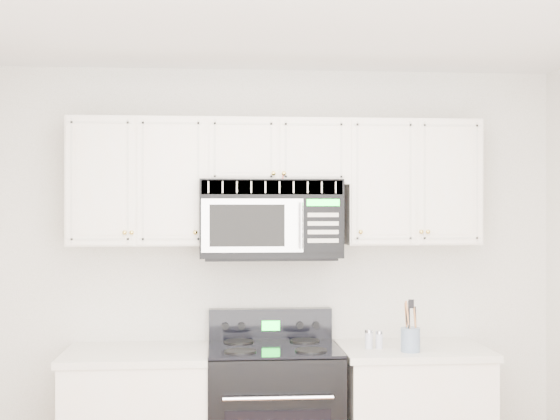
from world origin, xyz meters
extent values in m
cube|color=silver|center=(0.00, 1.75, 1.30)|extent=(3.50, 0.01, 2.60)
cube|color=silver|center=(-0.80, 1.44, 0.90)|extent=(0.86, 0.65, 0.04)
cube|color=silver|center=(0.80, 1.44, 0.90)|extent=(0.86, 0.65, 0.04)
cylinder|color=silver|center=(-0.03, 1.07, 0.72)|extent=(0.60, 0.02, 0.02)
cube|color=black|center=(-0.03, 1.43, 0.93)|extent=(0.76, 0.65, 0.02)
cube|color=black|center=(-0.03, 1.71, 1.02)|extent=(0.76, 0.08, 0.20)
cube|color=#0DF02A|center=(-0.03, 1.67, 1.02)|extent=(0.11, 0.00, 0.06)
cube|color=silver|center=(-0.82, 1.58, 1.90)|extent=(0.80, 0.33, 0.75)
cube|color=silver|center=(0.82, 1.58, 1.90)|extent=(0.80, 0.33, 0.75)
cube|color=silver|center=(0.00, 1.58, 2.08)|extent=(0.84, 0.33, 0.39)
sphere|color=#D8B954|center=(-0.84, 1.40, 1.60)|extent=(0.03, 0.03, 0.03)
sphere|color=#D8B954|center=(-0.48, 1.40, 1.60)|extent=(0.03, 0.03, 0.03)
sphere|color=#D8B954|center=(0.48, 1.40, 1.60)|extent=(0.03, 0.03, 0.03)
sphere|color=#D8B954|center=(0.84, 1.40, 1.60)|extent=(0.03, 0.03, 0.03)
sphere|color=#D8B954|center=(-0.03, 1.40, 1.94)|extent=(0.03, 0.03, 0.03)
sphere|color=#D8B954|center=(0.03, 1.40, 1.94)|extent=(0.03, 0.03, 0.03)
cylinder|color=red|center=(0.02, 1.40, 1.89)|extent=(0.00, 0.00, 0.10)
sphere|color=#D8B954|center=(0.02, 1.40, 1.83)|extent=(0.03, 0.03, 0.03)
cube|color=black|center=(-0.04, 1.54, 1.68)|extent=(0.83, 0.41, 0.46)
cube|color=beige|center=(-0.04, 1.34, 1.86)|extent=(0.81, 0.01, 0.08)
cube|color=#B9B9B9|center=(-0.15, 1.33, 1.64)|extent=(0.58, 0.01, 0.30)
cube|color=black|center=(-0.18, 1.33, 1.64)|extent=(0.43, 0.01, 0.24)
cube|color=black|center=(0.25, 1.33, 1.64)|extent=(0.23, 0.01, 0.30)
cube|color=#0DF02A|center=(0.25, 1.33, 1.77)|extent=(0.19, 0.00, 0.04)
cylinder|color=silver|center=(0.12, 1.30, 1.64)|extent=(0.02, 0.02, 0.26)
cylinder|color=slate|center=(0.74, 1.28, 0.99)|extent=(0.11, 0.11, 0.14)
cylinder|color=#A2663B|center=(0.77, 1.28, 1.06)|extent=(0.01, 0.01, 0.24)
cylinder|color=black|center=(0.73, 1.30, 1.07)|extent=(0.01, 0.01, 0.26)
cylinder|color=#A2663B|center=(0.73, 1.25, 1.08)|extent=(0.01, 0.01, 0.27)
cylinder|color=black|center=(0.77, 1.28, 1.06)|extent=(0.01, 0.01, 0.24)
cylinder|color=#A2663B|center=(0.73, 1.30, 1.07)|extent=(0.01, 0.01, 0.26)
cylinder|color=black|center=(0.73, 1.25, 1.08)|extent=(0.01, 0.01, 0.27)
cylinder|color=#B0B1C8|center=(0.59, 1.39, 0.96)|extent=(0.04, 0.04, 0.09)
cylinder|color=silver|center=(0.59, 1.39, 1.01)|extent=(0.04, 0.04, 0.02)
cylinder|color=#B0B1C8|center=(0.53, 1.39, 0.97)|extent=(0.04, 0.04, 0.09)
cylinder|color=silver|center=(0.53, 1.39, 1.02)|extent=(0.05, 0.05, 0.02)
camera|label=1|loc=(-0.35, -3.09, 1.74)|focal=50.00mm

